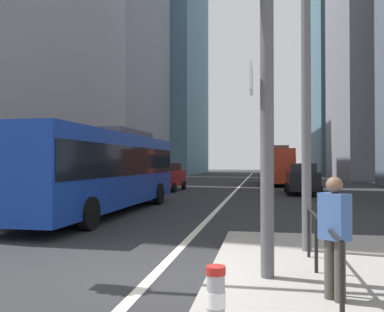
% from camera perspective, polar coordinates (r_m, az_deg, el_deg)
% --- Properties ---
extents(ground_plane, '(160.00, 160.00, 0.00)m').
position_cam_1_polar(ground_plane, '(27.08, 5.94, -5.14)').
color(ground_plane, '#28282B').
extents(lane_centre_line, '(0.20, 80.00, 0.01)m').
position_cam_1_polar(lane_centre_line, '(37.04, 7.04, -3.98)').
color(lane_centre_line, beige).
rests_on(lane_centre_line, ground).
extents(office_tower_left_mid, '(10.18, 18.19, 34.45)m').
position_cam_1_polar(office_tower_left_mid, '(51.27, -11.41, 16.40)').
color(office_tower_left_mid, gray).
rests_on(office_tower_left_mid, ground).
extents(office_tower_left_far, '(13.87, 23.49, 36.85)m').
position_cam_1_polar(office_tower_left_far, '(73.95, -4.37, 11.95)').
color(office_tower_left_far, slate).
rests_on(office_tower_left_far, ground).
extents(office_tower_right_far, '(12.47, 21.62, 53.61)m').
position_cam_1_polar(office_tower_right_far, '(80.47, 21.27, 17.13)').
color(office_tower_right_far, slate).
rests_on(office_tower_right_far, ground).
extents(city_bus_blue_oncoming, '(2.86, 11.80, 3.40)m').
position_cam_1_polar(city_bus_blue_oncoming, '(16.25, -12.43, -1.49)').
color(city_bus_blue_oncoming, '#14389E').
rests_on(city_bus_blue_oncoming, ground).
extents(sedan_white_oncoming, '(2.06, 4.31, 1.94)m').
position_cam_1_polar(sedan_white_oncoming, '(15.97, -24.79, -4.49)').
color(sedan_white_oncoming, silver).
rests_on(sedan_white_oncoming, ground).
extents(city_bus_red_receding, '(2.82, 10.76, 3.40)m').
position_cam_1_polar(city_bus_red_receding, '(37.00, 11.78, -1.13)').
color(city_bus_red_receding, red).
rests_on(city_bus_red_receding, ground).
extents(city_bus_red_distant, '(2.75, 11.50, 3.40)m').
position_cam_1_polar(city_bus_red_distant, '(57.45, 11.85, -1.03)').
color(city_bus_red_distant, red).
rests_on(city_bus_red_distant, ground).
extents(car_oncoming_mid, '(2.17, 4.32, 1.94)m').
position_cam_1_polar(car_oncoming_mid, '(28.46, -3.62, -2.94)').
color(car_oncoming_mid, maroon).
rests_on(car_oncoming_mid, ground).
extents(car_receding_near, '(2.15, 4.38, 1.94)m').
position_cam_1_polar(car_receding_near, '(47.12, 12.47, -2.10)').
color(car_receding_near, silver).
rests_on(car_receding_near, ground).
extents(car_receding_far, '(2.07, 4.40, 1.94)m').
position_cam_1_polar(car_receding_far, '(26.22, 15.31, -3.09)').
color(car_receding_far, black).
rests_on(car_receding_far, ground).
extents(traffic_signal_gantry, '(5.97, 0.65, 6.00)m').
position_cam_1_polar(traffic_signal_gantry, '(7.23, -5.99, 15.87)').
color(traffic_signal_gantry, '#515156').
rests_on(traffic_signal_gantry, median_island).
extents(street_lamp_post, '(5.50, 0.32, 8.00)m').
position_cam_1_polar(street_lamp_post, '(9.44, 15.80, 19.39)').
color(street_lamp_post, '#56565B').
rests_on(street_lamp_post, median_island).
extents(bollard_left, '(0.20, 0.20, 0.85)m').
position_cam_1_polar(bollard_left, '(4.21, 3.39, -20.24)').
color(bollard_left, '#99999E').
rests_on(bollard_left, median_island).
extents(pedestrian_railing, '(0.06, 3.45, 0.98)m').
position_cam_1_polar(pedestrian_railing, '(6.69, 17.77, -10.90)').
color(pedestrian_railing, black).
rests_on(pedestrian_railing, median_island).
extents(pedestrian_walking, '(0.44, 0.44, 1.67)m').
position_cam_1_polar(pedestrian_walking, '(5.88, 19.53, -10.05)').
color(pedestrian_walking, '#423D38').
rests_on(pedestrian_walking, median_island).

